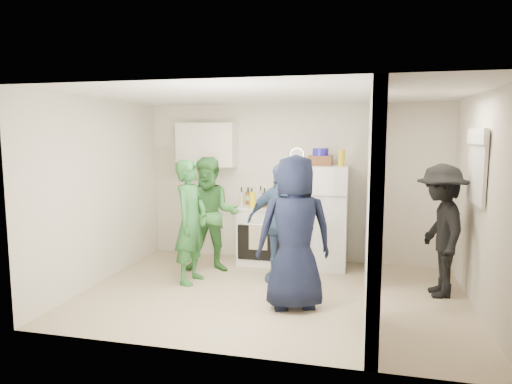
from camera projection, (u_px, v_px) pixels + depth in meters
floor at (273, 293)px, 5.82m from camera, size 4.80×4.80×0.00m
wall_back at (294, 183)px, 7.31m from camera, size 4.80×0.00×4.80m
wall_front at (236, 222)px, 4.03m from camera, size 4.80×0.00×4.80m
wall_left at (101, 191)px, 6.22m from camera, size 0.00×3.40×3.40m
wall_right at (483, 203)px, 5.11m from camera, size 0.00×3.40×3.40m
ceiling at (274, 94)px, 5.51m from camera, size 4.80×4.80×0.00m
partition_pier_back at (371, 189)px, 6.45m from camera, size 0.12×1.20×2.50m
partition_pier_front at (374, 216)px, 4.33m from camera, size 0.12×1.20×2.50m
partition_header at (376, 110)px, 5.26m from camera, size 0.12×1.00×0.40m
stove at (263, 235)px, 7.19m from camera, size 0.75×0.63×0.90m
upper_cabinet at (207, 145)px, 7.38m from camera, size 0.95×0.34×0.70m
fridge at (326, 217)px, 6.89m from camera, size 0.64×0.62×1.55m
wicker_basket at (320, 161)px, 6.86m from camera, size 0.35×0.25×0.15m
blue_bowl at (321, 152)px, 6.84m from camera, size 0.24×0.24×0.11m
yellow_cup_stack_top at (342, 158)px, 6.63m from camera, size 0.09×0.09×0.25m
wall_clock at (297, 155)px, 7.22m from camera, size 0.22×0.02×0.22m
spice_shelf at (293, 177)px, 7.25m from camera, size 0.35×0.08×0.03m
nook_window at (479, 167)px, 5.26m from camera, size 0.03×0.70×0.80m
nook_window_frame at (477, 167)px, 5.26m from camera, size 0.04×0.76×0.86m
nook_valance at (477, 136)px, 5.23m from camera, size 0.04×0.82×0.18m
yellow_cup_stack_stove at (252, 200)px, 6.93m from camera, size 0.09×0.09×0.25m
red_cup at (275, 205)px, 6.88m from camera, size 0.09×0.09×0.12m
person_green_left at (191, 222)px, 6.19m from camera, size 0.47×0.65×1.68m
person_green_center at (211, 215)px, 6.68m from camera, size 0.96×0.83×1.69m
person_denim at (280, 223)px, 6.26m from camera, size 1.00×0.53×1.63m
person_navy at (295, 232)px, 5.25m from camera, size 1.02×0.83×1.80m
person_nook at (441, 230)px, 5.67m from camera, size 0.71×1.13×1.66m
bottle_a at (248, 196)px, 7.31m from camera, size 0.08×0.08×0.28m
bottle_b at (252, 198)px, 7.08m from camera, size 0.07×0.07×0.29m
bottle_c at (261, 195)px, 7.29m from camera, size 0.06×0.06×0.30m
bottle_d at (265, 198)px, 7.04m from camera, size 0.07×0.07×0.30m
bottle_e at (271, 197)px, 7.27m from camera, size 0.07×0.07×0.27m
bottle_f at (276, 198)px, 7.10m from camera, size 0.07×0.07×0.27m
bottle_g at (281, 196)px, 7.19m from camera, size 0.08×0.08×0.30m
bottle_h at (242, 197)px, 7.07m from camera, size 0.06×0.06×0.31m
bottle_i at (268, 198)px, 7.20m from camera, size 0.08×0.08×0.25m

